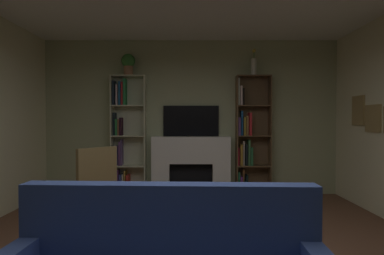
% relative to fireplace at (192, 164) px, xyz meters
% --- Properties ---
extents(wall_back_accent, '(5.50, 0.06, 2.85)m').
position_rel_fireplace_xyz_m(wall_back_accent, '(0.00, 0.16, 0.85)').
color(wall_back_accent, '#A4AB83').
rests_on(wall_back_accent, ground_plane).
extents(fireplace, '(1.52, 0.56, 1.07)m').
position_rel_fireplace_xyz_m(fireplace, '(0.00, 0.00, 0.00)').
color(fireplace, white).
rests_on(fireplace, ground_plane).
extents(tv, '(1.02, 0.06, 0.56)m').
position_rel_fireplace_xyz_m(tv, '(0.00, 0.10, 0.78)').
color(tv, black).
rests_on(tv, fireplace).
extents(bookshelf_left, '(0.62, 0.27, 2.18)m').
position_rel_fireplace_xyz_m(bookshelf_left, '(-1.20, 0.03, 0.47)').
color(bookshelf_left, beige).
rests_on(bookshelf_left, ground_plane).
extents(bookshelf_right, '(0.62, 0.26, 2.18)m').
position_rel_fireplace_xyz_m(bookshelf_right, '(1.06, 0.03, 0.45)').
color(bookshelf_right, brown).
rests_on(bookshelf_right, ground_plane).
extents(potted_plant, '(0.25, 0.25, 0.39)m').
position_rel_fireplace_xyz_m(potted_plant, '(-1.13, -0.02, 1.83)').
color(potted_plant, '#9E6C4F').
rests_on(potted_plant, bookshelf_left).
extents(vase_with_flowers, '(0.10, 0.10, 0.47)m').
position_rel_fireplace_xyz_m(vase_with_flowers, '(1.13, -0.02, 1.80)').
color(vase_with_flowers, beige).
rests_on(vase_with_flowers, bookshelf_right).
extents(armchair, '(0.83, 0.82, 1.03)m').
position_rel_fireplace_xyz_m(armchair, '(-1.31, -1.72, -0.06)').
color(armchair, brown).
rests_on(armchair, ground_plane).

